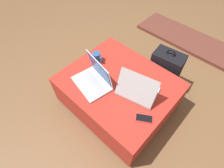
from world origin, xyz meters
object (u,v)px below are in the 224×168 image
at_px(cell_phone, 144,118).
at_px(backpack, 165,71).
at_px(laptop_near, 94,79).
at_px(laptop_far, 137,90).
at_px(coffee_mug, 97,57).

height_order(cell_phone, backpack, backpack).
height_order(laptop_near, cell_phone, laptop_near).
xyz_separation_m(laptop_far, coffee_mug, (-0.53, 0.04, -0.00)).
distance_m(laptop_near, backpack, 0.81).
xyz_separation_m(laptop_near, laptop_far, (0.35, 0.16, -0.00)).
distance_m(cell_phone, coffee_mug, 0.74).
bearing_deg(coffee_mug, backpack, 44.62).
bearing_deg(laptop_near, backpack, 76.09).
height_order(laptop_far, backpack, laptop_far).
height_order(laptop_near, coffee_mug, laptop_near).
bearing_deg(laptop_far, cell_phone, 127.95).
height_order(laptop_near, backpack, laptop_near).
bearing_deg(laptop_near, laptop_far, 36.32).
bearing_deg(coffee_mug, laptop_near, -49.14).
bearing_deg(coffee_mug, laptop_far, -4.55).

